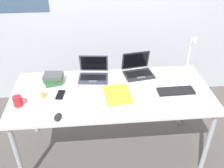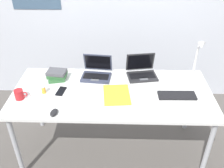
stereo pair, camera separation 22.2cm
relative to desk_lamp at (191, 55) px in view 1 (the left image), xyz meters
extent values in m
plane|color=#56514C|center=(-0.80, -0.28, -0.94)|extent=(12.00, 12.00, 0.00)
cube|color=white|center=(-0.80, -0.28, -0.21)|extent=(1.80, 0.80, 0.03)
cylinder|color=#B2B5BA|center=(-1.64, -0.62, -0.58)|extent=(0.04, 0.04, 0.71)
cylinder|color=#B2B5BA|center=(0.04, -0.62, -0.58)|extent=(0.04, 0.04, 0.71)
cylinder|color=#B2B5BA|center=(-1.64, 0.06, -0.58)|extent=(0.04, 0.04, 0.71)
cylinder|color=#B2B5BA|center=(0.04, 0.06, -0.58)|extent=(0.04, 0.04, 0.71)
cylinder|color=white|center=(0.00, 0.03, -0.19)|extent=(0.12, 0.12, 0.02)
cylinder|color=white|center=(0.00, 0.03, -0.01)|extent=(0.02, 0.02, 0.34)
cylinder|color=white|center=(0.00, -0.01, 0.16)|extent=(0.01, 0.08, 0.01)
cone|color=white|center=(0.00, -0.05, 0.16)|extent=(0.07, 0.09, 0.09)
cube|color=#33384C|center=(-0.96, -0.05, -0.19)|extent=(0.30, 0.22, 0.02)
cube|color=black|center=(-0.96, -0.05, -0.18)|extent=(0.26, 0.13, 0.00)
cube|color=#595B60|center=(-0.97, -0.12, -0.18)|extent=(0.08, 0.05, 0.00)
cube|color=#33384C|center=(-0.95, 0.06, -0.08)|extent=(0.28, 0.08, 0.19)
cube|color=black|center=(-0.95, 0.06, -0.08)|extent=(0.26, 0.07, 0.16)
cube|color=#232326|center=(-0.51, -0.03, -0.19)|extent=(0.31, 0.24, 0.02)
cube|color=black|center=(-0.51, -0.03, -0.18)|extent=(0.26, 0.15, 0.00)
cube|color=#595B60|center=(-0.50, -0.09, -0.18)|extent=(0.08, 0.05, 0.00)
cube|color=#232326|center=(-0.53, 0.09, -0.08)|extent=(0.29, 0.09, 0.19)
cube|color=black|center=(-0.53, 0.08, -0.08)|extent=(0.26, 0.07, 0.16)
cube|color=black|center=(-0.23, -0.34, -0.19)|extent=(0.33, 0.13, 0.02)
ellipsoid|color=black|center=(-1.25, -0.61, -0.18)|extent=(0.07, 0.10, 0.03)
cube|color=black|center=(-1.26, -0.29, -0.19)|extent=(0.08, 0.14, 0.01)
cylinder|color=gold|center=(-1.41, -0.32, -0.16)|extent=(0.04, 0.04, 0.06)
cylinder|color=white|center=(-1.41, -0.32, -0.13)|extent=(0.04, 0.04, 0.01)
cube|color=#336638|center=(-1.35, -0.08, -0.18)|extent=(0.18, 0.18, 0.03)
cube|color=#336638|center=(-1.34, -0.07, -0.15)|extent=(0.18, 0.14, 0.03)
cube|color=#4C4C51|center=(-1.34, -0.08, -0.12)|extent=(0.19, 0.15, 0.03)
cube|color=gold|center=(-0.76, -0.33, -0.19)|extent=(0.26, 0.33, 0.01)
cylinder|color=#B21E23|center=(-1.60, -0.41, -0.15)|extent=(0.08, 0.08, 0.09)
torus|color=#B21E23|center=(-1.55, -0.41, -0.15)|extent=(0.05, 0.01, 0.05)
camera|label=1|loc=(-0.97, -2.12, 1.10)|focal=40.09mm
camera|label=2|loc=(-0.75, -2.13, 1.10)|focal=40.09mm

